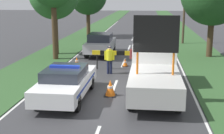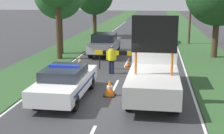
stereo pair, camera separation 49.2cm
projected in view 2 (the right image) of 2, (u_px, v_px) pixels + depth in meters
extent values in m
plane|color=#333335|center=(109.00, 99.00, 13.37)|extent=(160.00, 160.00, 0.00)
cube|color=silver|center=(114.00, 88.00, 14.92)|extent=(0.12, 2.90, 0.01)
cube|color=silver|center=(127.00, 62.00, 20.63)|extent=(0.12, 2.90, 0.01)
cube|color=silver|center=(134.00, 48.00, 26.33)|extent=(0.12, 2.90, 0.01)
cube|color=silver|center=(139.00, 39.00, 32.04)|extent=(0.12, 2.90, 0.01)
cube|color=silver|center=(142.00, 32.00, 37.74)|extent=(0.12, 2.90, 0.01)
cube|color=silver|center=(144.00, 27.00, 43.44)|extent=(0.12, 2.90, 0.01)
cube|color=silver|center=(146.00, 24.00, 49.15)|extent=(0.12, 2.90, 0.01)
cube|color=silver|center=(87.00, 50.00, 25.15)|extent=(0.10, 58.54, 0.01)
cube|color=silver|center=(179.00, 53.00, 24.09)|extent=(0.10, 58.54, 0.01)
cube|color=#2D5128|center=(88.00, 37.00, 33.42)|extent=(3.38, 120.00, 0.03)
cube|color=#2D5128|center=(192.00, 39.00, 31.85)|extent=(3.38, 120.00, 0.03)
cube|color=white|center=(66.00, 83.00, 13.41)|extent=(1.80, 4.77, 0.62)
cube|color=#282D38|center=(64.00, 72.00, 13.15)|extent=(1.58, 2.19, 0.43)
cylinder|color=black|center=(59.00, 81.00, 15.01)|extent=(0.24, 0.67, 0.67)
cylinder|color=black|center=(91.00, 82.00, 14.79)|extent=(0.24, 0.67, 0.67)
cylinder|color=black|center=(36.00, 100.00, 12.17)|extent=(0.24, 0.67, 0.67)
cylinder|color=black|center=(74.00, 102.00, 11.94)|extent=(0.24, 0.67, 0.67)
cube|color=#1E38C6|center=(64.00, 66.00, 13.09)|extent=(1.26, 0.24, 0.10)
cube|color=#193399|center=(66.00, 83.00, 13.40)|extent=(1.81, 3.91, 0.10)
cube|color=black|center=(80.00, 71.00, 15.76)|extent=(0.99, 0.08, 0.37)
cube|color=white|center=(155.00, 59.00, 15.45)|extent=(2.05, 2.35, 1.62)
cube|color=#232833|center=(155.00, 49.00, 16.50)|extent=(1.74, 0.04, 0.71)
cube|color=#B2B2AD|center=(153.00, 84.00, 12.53)|extent=(2.05, 3.89, 0.79)
cylinder|color=#D16619|center=(136.00, 63.00, 12.45)|extent=(0.09, 0.09, 0.90)
cylinder|color=#D16619|center=(172.00, 64.00, 12.24)|extent=(0.09, 0.09, 0.90)
cube|color=black|center=(155.00, 34.00, 12.08)|extent=(1.78, 0.12, 1.45)
cylinder|color=black|center=(136.00, 74.00, 15.76)|extent=(0.24, 0.91, 0.91)
cylinder|color=black|center=(173.00, 75.00, 15.50)|extent=(0.24, 0.91, 0.91)
cylinder|color=black|center=(129.00, 99.00, 12.01)|extent=(0.24, 0.91, 0.91)
cylinder|color=black|center=(176.00, 101.00, 11.74)|extent=(0.24, 0.91, 0.91)
cylinder|color=black|center=(100.00, 62.00, 18.71)|extent=(0.07, 0.07, 0.89)
cylinder|color=black|center=(139.00, 63.00, 18.37)|extent=(0.07, 0.07, 0.89)
cube|color=yellow|center=(99.00, 52.00, 18.59)|extent=(0.49, 0.08, 0.26)
cube|color=black|center=(107.00, 53.00, 18.52)|extent=(0.49, 0.08, 0.26)
cube|color=yellow|center=(115.00, 53.00, 18.45)|extent=(0.49, 0.08, 0.26)
cube|color=black|center=(123.00, 53.00, 18.38)|extent=(0.49, 0.08, 0.26)
cube|color=yellow|center=(131.00, 53.00, 18.31)|extent=(0.49, 0.08, 0.26)
cube|color=black|center=(140.00, 54.00, 18.23)|extent=(0.49, 0.08, 0.26)
cylinder|color=#191E38|center=(110.00, 67.00, 17.61)|extent=(0.15, 0.15, 0.79)
cylinder|color=#191E38|center=(113.00, 67.00, 17.59)|extent=(0.15, 0.15, 0.79)
cylinder|color=yellow|center=(111.00, 55.00, 17.45)|extent=(0.36, 0.36, 0.59)
cylinder|color=yellow|center=(107.00, 55.00, 17.49)|extent=(0.12, 0.12, 0.50)
cylinder|color=yellow|center=(115.00, 56.00, 17.42)|extent=(0.12, 0.12, 0.50)
sphere|color=beige|center=(111.00, 48.00, 17.36)|extent=(0.20, 0.20, 0.20)
cylinder|color=#141933|center=(111.00, 47.00, 17.35)|extent=(0.23, 0.23, 0.05)
cylinder|color=brown|center=(135.00, 67.00, 17.56)|extent=(0.16, 0.16, 0.85)
cylinder|color=brown|center=(138.00, 67.00, 17.54)|extent=(0.16, 0.16, 0.85)
cylinder|color=maroon|center=(137.00, 54.00, 17.38)|extent=(0.39, 0.39, 0.63)
cylinder|color=maroon|center=(133.00, 54.00, 17.43)|extent=(0.13, 0.13, 0.54)
cylinder|color=maroon|center=(141.00, 54.00, 17.36)|extent=(0.13, 0.13, 0.54)
sphere|color=beige|center=(137.00, 46.00, 17.29)|extent=(0.22, 0.22, 0.22)
cube|color=black|center=(110.00, 95.00, 13.80)|extent=(0.53, 0.53, 0.03)
cone|color=orange|center=(110.00, 88.00, 13.72)|extent=(0.45, 0.45, 0.69)
cylinder|color=white|center=(110.00, 87.00, 13.71)|extent=(0.25, 0.25, 0.10)
cube|color=black|center=(80.00, 65.00, 19.74)|extent=(0.41, 0.41, 0.03)
cone|color=orange|center=(80.00, 61.00, 19.67)|extent=(0.35, 0.35, 0.54)
cylinder|color=white|center=(80.00, 60.00, 19.67)|extent=(0.20, 0.20, 0.08)
cube|color=black|center=(128.00, 66.00, 19.48)|extent=(0.35, 0.35, 0.03)
cone|color=orange|center=(128.00, 62.00, 19.43)|extent=(0.30, 0.30, 0.46)
cylinder|color=white|center=(128.00, 62.00, 19.42)|extent=(0.17, 0.17, 0.06)
cube|color=black|center=(140.00, 66.00, 19.49)|extent=(0.39, 0.39, 0.03)
cone|color=orange|center=(141.00, 62.00, 19.43)|extent=(0.33, 0.33, 0.51)
cylinder|color=white|center=(141.00, 62.00, 19.43)|extent=(0.19, 0.19, 0.07)
cube|color=#B2B2B7|center=(105.00, 45.00, 23.21)|extent=(1.84, 4.47, 0.66)
cube|color=#282D38|center=(105.00, 37.00, 22.95)|extent=(1.62, 2.06, 0.56)
cylinder|color=black|center=(98.00, 46.00, 24.74)|extent=(0.24, 0.79, 0.79)
cylinder|color=black|center=(118.00, 47.00, 24.51)|extent=(0.24, 0.79, 0.79)
cylinder|color=black|center=(90.00, 52.00, 22.07)|extent=(0.24, 0.79, 0.79)
cylinder|color=black|center=(113.00, 53.00, 21.84)|extent=(0.24, 0.79, 0.79)
cube|color=navy|center=(159.00, 35.00, 29.25)|extent=(1.90, 4.03, 0.65)
cube|color=#282D38|center=(159.00, 29.00, 29.01)|extent=(1.67, 1.86, 0.44)
cylinder|color=black|center=(150.00, 37.00, 30.65)|extent=(0.24, 0.74, 0.74)
cylinder|color=black|center=(167.00, 37.00, 30.41)|extent=(0.24, 0.74, 0.74)
cylinder|color=black|center=(149.00, 40.00, 28.24)|extent=(0.24, 0.74, 0.74)
cylinder|color=black|center=(168.00, 41.00, 28.00)|extent=(0.24, 0.74, 0.74)
cylinder|color=#42301E|center=(215.00, 37.00, 21.96)|extent=(0.42, 0.42, 2.93)
cylinder|color=#42301E|center=(60.00, 33.00, 23.39)|extent=(0.39, 0.39, 3.15)
cylinder|color=#42301E|center=(95.00, 23.00, 32.83)|extent=(0.40, 0.40, 2.95)
cylinder|color=#42301E|center=(59.00, 31.00, 21.38)|extent=(0.37, 0.37, 3.96)
cylinder|color=#473828|center=(190.00, 9.00, 27.77)|extent=(0.20, 0.20, 6.27)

